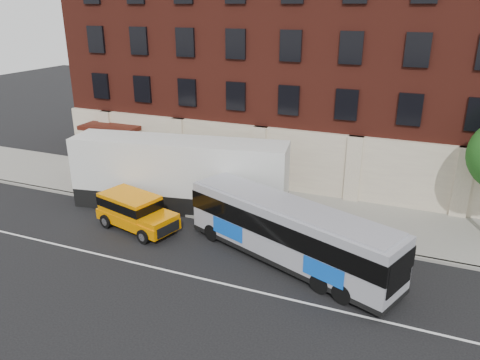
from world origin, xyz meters
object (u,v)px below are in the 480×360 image
at_px(shipping_container, 180,175).
at_px(sign_pole, 98,178).
at_px(city_bus, 289,231).
at_px(yellow_suv, 134,210).

bearing_deg(shipping_container, sign_pole, -170.81).
bearing_deg(sign_pole, city_bus, -12.17).
relative_size(yellow_suv, shipping_container, 0.39).
distance_m(sign_pole, yellow_suv, 4.97).
height_order(yellow_suv, shipping_container, shipping_container).
bearing_deg(yellow_suv, city_bus, -2.05).
distance_m(sign_pole, city_bus, 13.33).
bearing_deg(yellow_suv, sign_pole, 149.75).
distance_m(city_bus, shipping_container, 8.61).
xyz_separation_m(city_bus, shipping_container, (-7.79, 3.66, 0.43)).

